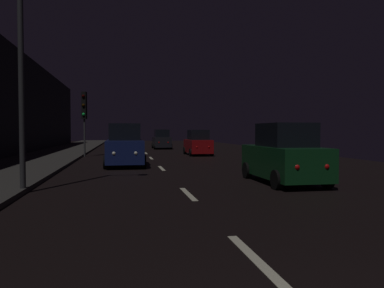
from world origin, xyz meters
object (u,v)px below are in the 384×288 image
(car_parked_right_near, at_px, (284,156))
(traffic_light_far_left, at_px, (84,110))
(car_distant_taillights, at_px, (162,140))
(car_approaching_headlights, at_px, (125,147))
(car_parked_right_far, at_px, (198,144))
(streetlamp_overhead, at_px, (35,2))

(car_parked_right_near, bearing_deg, traffic_light_far_left, 28.46)
(traffic_light_far_left, bearing_deg, car_distant_taillights, 160.48)
(car_approaching_headlights, relative_size, car_parked_right_far, 1.16)
(car_approaching_headlights, relative_size, car_distant_taillights, 1.12)
(car_parked_right_near, bearing_deg, car_distant_taillights, 3.70)
(car_approaching_headlights, xyz_separation_m, car_parked_right_near, (5.42, -7.43, -0.05))
(car_parked_right_near, bearing_deg, car_parked_right_far, 0.00)
(car_approaching_headlights, height_order, car_distant_taillights, car_approaching_headlights)
(car_parked_right_far, xyz_separation_m, car_parked_right_near, (-0.00, -15.19, 0.09))
(car_parked_right_far, height_order, car_parked_right_near, car_parked_right_near)
(car_distant_taillights, relative_size, car_parked_right_far, 1.03)
(car_distant_taillights, distance_m, car_parked_right_far, 10.56)
(car_approaching_headlights, bearing_deg, car_distant_taillights, 168.31)
(car_distant_taillights, relative_size, car_parked_right_near, 0.94)
(car_distant_taillights, height_order, car_parked_right_far, car_distant_taillights)
(streetlamp_overhead, distance_m, car_parked_right_near, 9.18)
(car_approaching_headlights, bearing_deg, car_parked_right_near, 36.12)
(traffic_light_far_left, bearing_deg, streetlamp_overhead, 12.89)
(car_approaching_headlights, xyz_separation_m, car_parked_right_far, (5.42, 7.76, -0.14))
(traffic_light_far_left, height_order, car_distant_taillights, traffic_light_far_left)
(car_approaching_headlights, distance_m, car_parked_right_near, 9.19)
(car_distant_taillights, bearing_deg, car_parked_right_far, -170.98)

